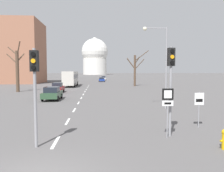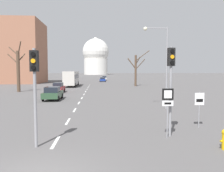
{
  "view_description": "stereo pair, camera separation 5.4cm",
  "coord_description": "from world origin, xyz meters",
  "px_view_note": "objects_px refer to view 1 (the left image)",
  "views": [
    {
      "loc": [
        2.08,
        -6.85,
        3.54
      ],
      "look_at": [
        2.89,
        4.95,
        2.73
      ],
      "focal_mm": 35.0,
      "sensor_mm": 36.0,
      "label": 1
    },
    {
      "loc": [
        2.13,
        -6.86,
        3.54
      ],
      "look_at": [
        2.89,
        4.95,
        2.73
      ],
      "focal_mm": 35.0,
      "sensor_mm": 36.0,
      "label": 2
    }
  ],
  "objects_px": {
    "speed_limit_sign": "(199,104)",
    "sedan_near_left": "(52,93)",
    "traffic_signal_centre_tall": "(35,78)",
    "street_lamp_right": "(162,58)",
    "city_bus": "(71,78)",
    "traffic_signal_near_right": "(171,74)",
    "sedan_far_left": "(103,78)",
    "route_sign_post": "(168,104)",
    "sedan_near_right": "(102,79)",
    "sedan_mid_centre": "(58,88)"
  },
  "relations": [
    {
      "from": "street_lamp_right",
      "to": "sedan_far_left",
      "type": "height_order",
      "value": "street_lamp_right"
    },
    {
      "from": "street_lamp_right",
      "to": "city_bus",
      "type": "distance_m",
      "value": 33.79
    },
    {
      "from": "sedan_near_right",
      "to": "street_lamp_right",
      "type": "bearing_deg",
      "value": -85.27
    },
    {
      "from": "sedan_near_right",
      "to": "sedan_near_left",
      "type": "bearing_deg",
      "value": -98.8
    },
    {
      "from": "route_sign_post",
      "to": "sedan_mid_centre",
      "type": "relative_size",
      "value": 0.62
    },
    {
      "from": "sedan_near_left",
      "to": "city_bus",
      "type": "relative_size",
      "value": 0.4
    },
    {
      "from": "sedan_mid_centre",
      "to": "city_bus",
      "type": "height_order",
      "value": "city_bus"
    },
    {
      "from": "sedan_near_left",
      "to": "sedan_far_left",
      "type": "relative_size",
      "value": 1.0
    },
    {
      "from": "traffic_signal_near_right",
      "to": "street_lamp_right",
      "type": "bearing_deg",
      "value": 76.47
    },
    {
      "from": "speed_limit_sign",
      "to": "traffic_signal_near_right",
      "type": "bearing_deg",
      "value": -145.37
    },
    {
      "from": "traffic_signal_near_right",
      "to": "sedan_near_right",
      "type": "xyz_separation_m",
      "value": [
        -2.35,
        61.81,
        -2.64
      ]
    },
    {
      "from": "street_lamp_right",
      "to": "city_bus",
      "type": "relative_size",
      "value": 0.7
    },
    {
      "from": "street_lamp_right",
      "to": "sedan_near_left",
      "type": "relative_size",
      "value": 1.74
    },
    {
      "from": "sedan_near_left",
      "to": "speed_limit_sign",
      "type": "bearing_deg",
      "value": -49.92
    },
    {
      "from": "speed_limit_sign",
      "to": "sedan_near_left",
      "type": "xyz_separation_m",
      "value": [
        -11.88,
        14.12,
        -0.7
      ]
    },
    {
      "from": "speed_limit_sign",
      "to": "sedan_near_right",
      "type": "bearing_deg",
      "value": 94.52
    },
    {
      "from": "sedan_mid_centre",
      "to": "route_sign_post",
      "type": "bearing_deg",
      "value": -68.15
    },
    {
      "from": "sedan_near_left",
      "to": "traffic_signal_near_right",
      "type": "bearing_deg",
      "value": -59.03
    },
    {
      "from": "route_sign_post",
      "to": "sedan_near_left",
      "type": "xyz_separation_m",
      "value": [
        -9.22,
        16.1,
        -1.02
      ]
    },
    {
      "from": "street_lamp_right",
      "to": "route_sign_post",
      "type": "bearing_deg",
      "value": -104.6
    },
    {
      "from": "traffic_signal_near_right",
      "to": "route_sign_post",
      "type": "relative_size",
      "value": 1.81
    },
    {
      "from": "sedan_near_left",
      "to": "city_bus",
      "type": "xyz_separation_m",
      "value": [
        -0.59,
        24.21,
        1.23
      ]
    },
    {
      "from": "sedan_near_left",
      "to": "sedan_near_right",
      "type": "distance_m",
      "value": 46.58
    },
    {
      "from": "speed_limit_sign",
      "to": "sedan_near_left",
      "type": "relative_size",
      "value": 0.51
    },
    {
      "from": "traffic_signal_near_right",
      "to": "city_bus",
      "type": "xyz_separation_m",
      "value": [
        -10.06,
        39.99,
        -1.35
      ]
    },
    {
      "from": "traffic_signal_centre_tall",
      "to": "sedan_near_left",
      "type": "height_order",
      "value": "traffic_signal_centre_tall"
    },
    {
      "from": "traffic_signal_centre_tall",
      "to": "speed_limit_sign",
      "type": "relative_size",
      "value": 2.04
    },
    {
      "from": "street_lamp_right",
      "to": "sedan_far_left",
      "type": "distance_m",
      "value": 65.38
    },
    {
      "from": "route_sign_post",
      "to": "sedan_near_right",
      "type": "relative_size",
      "value": 0.66
    },
    {
      "from": "route_sign_post",
      "to": "sedan_far_left",
      "type": "bearing_deg",
      "value": 90.89
    },
    {
      "from": "traffic_signal_near_right",
      "to": "traffic_signal_centre_tall",
      "type": "xyz_separation_m",
      "value": [
        -6.79,
        -1.26,
        -0.2
      ]
    },
    {
      "from": "traffic_signal_centre_tall",
      "to": "street_lamp_right",
      "type": "xyz_separation_m",
      "value": [
        8.84,
        9.82,
        1.52
      ]
    },
    {
      "from": "traffic_signal_centre_tall",
      "to": "speed_limit_sign",
      "type": "distance_m",
      "value": 9.79
    },
    {
      "from": "route_sign_post",
      "to": "street_lamp_right",
      "type": "bearing_deg",
      "value": 75.4
    },
    {
      "from": "street_lamp_right",
      "to": "city_bus",
      "type": "bearing_deg",
      "value": 111.09
    },
    {
      "from": "traffic_signal_centre_tall",
      "to": "sedan_near_right",
      "type": "height_order",
      "value": "traffic_signal_centre_tall"
    },
    {
      "from": "city_bus",
      "to": "route_sign_post",
      "type": "bearing_deg",
      "value": -76.32
    },
    {
      "from": "route_sign_post",
      "to": "speed_limit_sign",
      "type": "height_order",
      "value": "route_sign_post"
    },
    {
      "from": "street_lamp_right",
      "to": "traffic_signal_centre_tall",
      "type": "bearing_deg",
      "value": -132.01
    },
    {
      "from": "traffic_signal_near_right",
      "to": "street_lamp_right",
      "type": "relative_size",
      "value": 0.64
    },
    {
      "from": "traffic_signal_near_right",
      "to": "sedan_near_left",
      "type": "distance_m",
      "value": 18.58
    },
    {
      "from": "traffic_signal_centre_tall",
      "to": "city_bus",
      "type": "height_order",
      "value": "traffic_signal_centre_tall"
    },
    {
      "from": "traffic_signal_centre_tall",
      "to": "street_lamp_right",
      "type": "height_order",
      "value": "street_lamp_right"
    },
    {
      "from": "traffic_signal_near_right",
      "to": "sedan_near_right",
      "type": "height_order",
      "value": "traffic_signal_near_right"
    },
    {
      "from": "traffic_signal_near_right",
      "to": "sedan_near_left",
      "type": "relative_size",
      "value": 1.11
    },
    {
      "from": "route_sign_post",
      "to": "sedan_mid_centre",
      "type": "bearing_deg",
      "value": 111.85
    },
    {
      "from": "sedan_mid_centre",
      "to": "sedan_near_right",
      "type": "bearing_deg",
      "value": 77.55
    },
    {
      "from": "sedan_near_right",
      "to": "sedan_mid_centre",
      "type": "relative_size",
      "value": 0.94
    },
    {
      "from": "sedan_near_right",
      "to": "city_bus",
      "type": "height_order",
      "value": "city_bus"
    },
    {
      "from": "city_bus",
      "to": "traffic_signal_centre_tall",
      "type": "bearing_deg",
      "value": -85.45
    }
  ]
}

